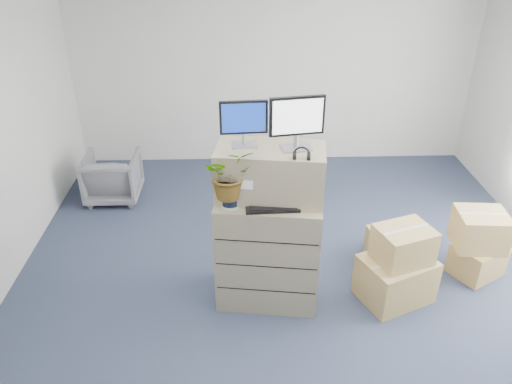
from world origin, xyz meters
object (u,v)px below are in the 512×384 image
Objects in this scene: monitor_left at (244,121)px; keyboard at (272,207)px; water_bottle at (284,183)px; office_chair at (112,175)px; filing_cabinet_lower at (269,250)px; monitor_right at (297,120)px; potted_plant at (230,179)px.

monitor_left is 0.81m from keyboard.
water_bottle is 0.41× the size of office_chair.
keyboard is 1.66× the size of water_bottle.
monitor_left is 0.69m from water_bottle.
filing_cabinet_lower is 0.61m from keyboard.
monitor_right reaches higher than office_chair.
office_chair is at bearing 136.24° from water_bottle.
keyboard reaches higher than office_chair.
water_bottle is (0.37, -0.08, -0.58)m from monitor_left.
monitor_left is 0.59× the size of office_chair.
monitor_left is at bearing 132.25° from office_chair.
keyboard is 0.67× the size of office_chair.
filing_cabinet_lower is 2.37× the size of keyboard.
monitor_right is 0.68× the size of office_chair.
water_bottle is at bearing 24.79° from filing_cabinet_lower.
filing_cabinet_lower is 1.36m from monitor_right.
office_chair is at bearing 127.07° from potted_plant.
filing_cabinet_lower is 0.74m from water_bottle.
keyboard is 0.85× the size of potted_plant.
office_chair is (-2.03, 2.26, -0.80)m from keyboard.
water_bottle is at bearing 168.51° from monitor_right.
monitor_right reaches higher than filing_cabinet_lower.
monitor_left is at bearing 159.82° from monitor_right.
potted_plant is (-0.38, 0.07, 0.26)m from keyboard.
office_chair is at bearing 129.72° from keyboard.
monitor_right reaches higher than monitor_left.
potted_plant is at bearing 167.00° from keyboard.
monitor_right is 1.66× the size of water_bottle.
monitor_right is 0.81m from keyboard.
keyboard is at bearing -75.45° from filing_cabinet_lower.
monitor_left reaches higher than potted_plant.
keyboard is at bearing -10.79° from potted_plant.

